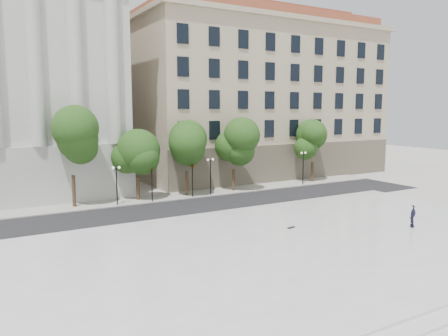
# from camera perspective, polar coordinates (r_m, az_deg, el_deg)

# --- Properties ---
(ground) EXTENTS (160.00, 160.00, 0.00)m
(ground) POSITION_cam_1_polar(r_m,az_deg,el_deg) (27.69, 10.45, -12.68)
(ground) COLOR #B2AFA8
(ground) RESTS_ON ground
(plaza) EXTENTS (44.00, 22.00, 0.45)m
(plaza) POSITION_cam_1_polar(r_m,az_deg,el_deg) (29.82, 6.66, -10.64)
(plaza) COLOR silver
(plaza) RESTS_ON ground
(street) EXTENTS (60.00, 8.00, 0.02)m
(street) POSITION_cam_1_polar(r_m,az_deg,el_deg) (42.40, -5.57, -5.38)
(street) COLOR black
(street) RESTS_ON ground
(far_sidewalk) EXTENTS (60.00, 4.00, 0.12)m
(far_sidewalk) POSITION_cam_1_polar(r_m,az_deg,el_deg) (47.80, -8.55, -3.87)
(far_sidewalk) COLOR #ABA99E
(far_sidewalk) RESTS_ON ground
(building_east) EXTENTS (36.00, 26.15, 23.00)m
(building_east) POSITION_cam_1_polar(r_m,az_deg,el_deg) (69.29, 2.33, 8.99)
(building_east) COLOR tan
(building_east) RESTS_ON ground
(traffic_light_west) EXTENTS (0.76, 1.70, 4.17)m
(traffic_light_west) POSITION_cam_1_polar(r_m,az_deg,el_deg) (45.17, -9.44, 0.07)
(traffic_light_west) COLOR black
(traffic_light_west) RESTS_ON ground
(traffic_light_east) EXTENTS (1.18, 1.94, 4.28)m
(traffic_light_east) POSITION_cam_1_polar(r_m,az_deg,el_deg) (46.95, -4.17, 0.58)
(traffic_light_east) COLOR black
(traffic_light_east) RESTS_ON ground
(person_lying) EXTENTS (1.57, 1.76, 0.47)m
(person_lying) POSITION_cam_1_polar(r_m,az_deg,el_deg) (37.14, 23.33, -6.80)
(person_lying) COLOR black
(person_lying) RESTS_ON plaza
(skateboard) EXTENTS (0.75, 0.32, 0.07)m
(skateboard) POSITION_cam_1_polar(r_m,az_deg,el_deg) (34.46, 8.77, -7.69)
(skateboard) COLOR black
(skateboard) RESTS_ON plaza
(plaza_steps) EXTENTS (44.00, 3.00, 0.30)m
(plaza_steps) POSITION_cam_1_polar(r_m,az_deg,el_deg) (22.22, 26.31, -18.34)
(plaza_steps) COLOR silver
(plaza_steps) RESTS_ON ground
(street_trees) EXTENTS (44.54, 4.40, 7.99)m
(street_trees) POSITION_cam_1_polar(r_m,az_deg,el_deg) (46.82, -8.62, 2.11)
(street_trees) COLOR #382619
(street_trees) RESTS_ON ground
(lamp_posts) EXTENTS (38.90, 0.28, 4.26)m
(lamp_posts) POSITION_cam_1_polar(r_m,az_deg,el_deg) (46.18, -7.55, -0.75)
(lamp_posts) COLOR black
(lamp_posts) RESTS_ON ground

